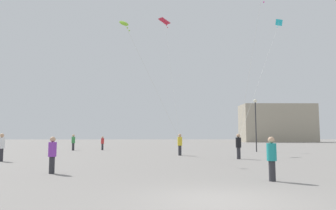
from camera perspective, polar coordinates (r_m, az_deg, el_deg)
The scene contains 13 objects.
ground_plane at distance 8.39m, azimuth 9.27°, elevation -16.86°, with size 300.00×300.00×0.00m, color gray.
person_in_red at distance 37.61m, azimuth -11.88°, elevation -6.71°, with size 0.35×0.35×1.62m.
person_in_yellow at distance 26.71m, azimuth 2.18°, elevation -7.04°, with size 0.40×0.40×1.83m.
person_in_black at distance 23.10m, azimuth 12.75°, elevation -7.16°, with size 0.39×0.39×1.80m.
person_in_teal at distance 12.17m, azimuth 18.41°, elevation -8.95°, with size 0.35×0.35×1.61m.
person_in_green at distance 37.55m, azimuth -16.92°, elevation -6.42°, with size 0.40×0.40×1.82m.
person_in_purple at distance 14.78m, azimuth -20.38°, elevation -8.26°, with size 0.35×0.35×1.61m.
person_in_white at distance 23.19m, azimuth -28.14°, elevation -6.62°, with size 0.39×0.39×1.81m.
kite_crimson_delta at distance 35.08m, azimuth -0.55°, elevation 14.71°, with size 1.58×7.03×13.28m.
kite_lime_diamond at distance 23.72m, azimuth -7.66°, elevation 13.96°, with size 5.01×4.75×8.84m.
kite_cyan_delta at distance 36.93m, azimuth 19.46°, elevation 13.46°, with size 8.37×10.77×13.12m.
building_left_hall at distance 91.95m, azimuth 19.27°, elevation -3.17°, with size 20.06×9.77×10.34m.
lamppost_east at distance 34.19m, azimuth 15.72°, elevation -2.10°, with size 0.36×0.36×5.53m.
Camera 1 is at (-1.92, -8.00, 1.63)m, focal length 33.37 mm.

